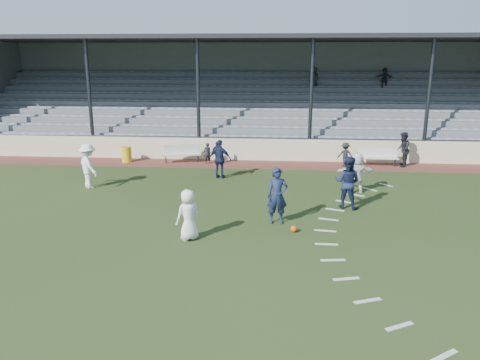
# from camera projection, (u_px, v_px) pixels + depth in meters

# --- Properties ---
(ground) EXTENTS (90.00, 90.00, 0.00)m
(ground) POSITION_uv_depth(u_px,v_px,m) (233.00, 241.00, 14.44)
(ground) COLOR #253415
(ground) RESTS_ON ground
(cinder_track) EXTENTS (34.00, 2.00, 0.02)m
(cinder_track) POSITION_uv_depth(u_px,v_px,m) (252.00, 164.00, 24.55)
(cinder_track) COLOR #572A23
(cinder_track) RESTS_ON ground
(retaining_wall) EXTENTS (34.00, 0.18, 1.20)m
(retaining_wall) POSITION_uv_depth(u_px,v_px,m) (254.00, 150.00, 25.41)
(retaining_wall) COLOR beige
(retaining_wall) RESTS_ON ground
(bench_left) EXTENTS (2.03, 0.97, 0.95)m
(bench_left) POSITION_uv_depth(u_px,v_px,m) (182.00, 152.00, 24.86)
(bench_left) COLOR beige
(bench_left) RESTS_ON cinder_track
(bench_right) EXTENTS (2.00, 0.47, 0.95)m
(bench_right) POSITION_uv_depth(u_px,v_px,m) (378.00, 155.00, 24.08)
(bench_right) COLOR beige
(bench_right) RESTS_ON cinder_track
(trash_bin) EXTENTS (0.52, 0.52, 0.83)m
(trash_bin) POSITION_uv_depth(u_px,v_px,m) (127.00, 154.00, 24.99)
(trash_bin) COLOR gold
(trash_bin) RESTS_ON cinder_track
(football) EXTENTS (0.22, 0.22, 0.22)m
(football) POSITION_uv_depth(u_px,v_px,m) (294.00, 229.00, 15.18)
(football) COLOR #D34A0C
(football) RESTS_ON ground
(player_white_lead) EXTENTS (0.93, 0.89, 1.61)m
(player_white_lead) POSITION_uv_depth(u_px,v_px,m) (188.00, 215.00, 14.42)
(player_white_lead) COLOR white
(player_white_lead) RESTS_ON ground
(player_navy_lead) EXTENTS (0.76, 0.56, 1.94)m
(player_navy_lead) POSITION_uv_depth(u_px,v_px,m) (277.00, 196.00, 15.78)
(player_navy_lead) COLOR #161F3D
(player_navy_lead) RESTS_ON ground
(player_navy_mid) EXTENTS (1.17, 1.06, 1.98)m
(player_navy_mid) POSITION_uv_depth(u_px,v_px,m) (347.00, 182.00, 17.39)
(player_navy_mid) COLOR #161F3D
(player_navy_mid) RESTS_ON ground
(player_white_wing) EXTENTS (1.39, 1.38, 1.93)m
(player_white_wing) POSITION_uv_depth(u_px,v_px,m) (88.00, 166.00, 20.05)
(player_white_wing) COLOR white
(player_white_wing) RESTS_ON ground
(player_navy_wing) EXTENTS (1.12, 0.64, 1.81)m
(player_navy_wing) POSITION_uv_depth(u_px,v_px,m) (220.00, 159.00, 21.66)
(player_navy_wing) COLOR #161F3D
(player_navy_wing) RESTS_ON ground
(player_white_back) EXTENTS (1.64, 0.76, 1.70)m
(player_white_back) POSITION_uv_depth(u_px,v_px,m) (357.00, 173.00, 19.38)
(player_white_back) COLOR white
(player_white_back) RESTS_ON ground
(official) EXTENTS (0.88, 1.01, 1.78)m
(official) POSITION_uv_depth(u_px,v_px,m) (403.00, 149.00, 23.84)
(official) COLOR black
(official) RESTS_ON cinder_track
(sub_left_near) EXTENTS (0.47, 0.40, 1.10)m
(sub_left_near) POSITION_uv_depth(u_px,v_px,m) (207.00, 153.00, 24.63)
(sub_left_near) COLOR black
(sub_left_near) RESTS_ON cinder_track
(sub_left_far) EXTENTS (0.75, 0.53, 1.18)m
(sub_left_far) POSITION_uv_depth(u_px,v_px,m) (217.00, 153.00, 24.50)
(sub_left_far) COLOR black
(sub_left_far) RESTS_ON cinder_track
(sub_right) EXTENTS (0.81, 0.47, 1.24)m
(sub_right) POSITION_uv_depth(u_px,v_px,m) (345.00, 155.00, 23.95)
(sub_right) COLOR black
(sub_right) RESTS_ON cinder_track
(grandstand) EXTENTS (34.60, 9.00, 6.61)m
(grandstand) POSITION_uv_depth(u_px,v_px,m) (258.00, 110.00, 29.53)
(grandstand) COLOR slate
(grandstand) RESTS_ON ground
(penalty_arc) EXTENTS (3.89, 14.63, 0.01)m
(penalty_arc) POSITION_uv_depth(u_px,v_px,m) (369.00, 246.00, 14.12)
(penalty_arc) COLOR silver
(penalty_arc) RESTS_ON ground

